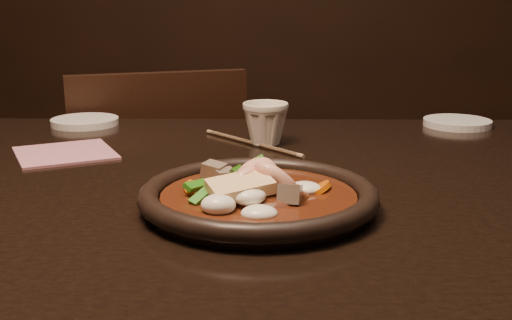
{
  "coord_description": "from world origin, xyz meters",
  "views": [
    {
      "loc": [
        0.06,
        -0.79,
        0.99
      ],
      "look_at": [
        0.05,
        -0.06,
        0.8
      ],
      "focal_mm": 45.0,
      "sensor_mm": 36.0,
      "label": 1
    }
  ],
  "objects_px": {
    "plate": "(259,197)",
    "tea_cup": "(265,122)",
    "table": "(222,241)",
    "chair": "(156,228)"
  },
  "relations": [
    {
      "from": "plate",
      "to": "tea_cup",
      "type": "distance_m",
      "value": 0.32
    },
    {
      "from": "table",
      "to": "plate",
      "type": "bearing_deg",
      "value": -61.77
    },
    {
      "from": "plate",
      "to": "tea_cup",
      "type": "height_order",
      "value": "tea_cup"
    },
    {
      "from": "chair",
      "to": "tea_cup",
      "type": "xyz_separation_m",
      "value": [
        0.26,
        -0.4,
        0.33
      ]
    },
    {
      "from": "chair",
      "to": "tea_cup",
      "type": "bearing_deg",
      "value": 103.74
    },
    {
      "from": "chair",
      "to": "tea_cup",
      "type": "relative_size",
      "value": 11.17
    },
    {
      "from": "table",
      "to": "chair",
      "type": "xyz_separation_m",
      "value": [
        -0.2,
        0.63,
        -0.22
      ]
    },
    {
      "from": "tea_cup",
      "to": "chair",
      "type": "bearing_deg",
      "value": 122.71
    },
    {
      "from": "table",
      "to": "chair",
      "type": "distance_m",
      "value": 0.7
    },
    {
      "from": "chair",
      "to": "tea_cup",
      "type": "height_order",
      "value": "chair"
    }
  ]
}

